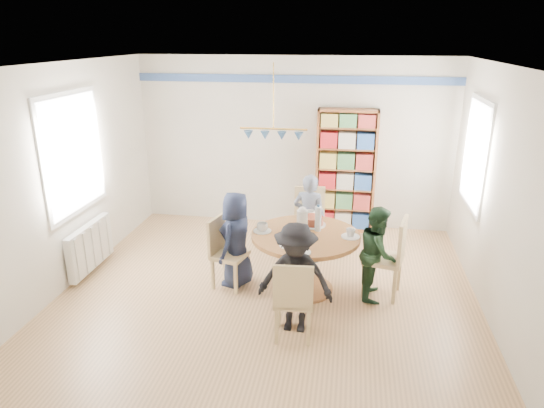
% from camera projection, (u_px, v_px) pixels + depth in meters
% --- Properties ---
extents(ground, '(5.00, 5.00, 0.00)m').
position_uv_depth(ground, '(267.00, 297.00, 5.85)').
color(ground, tan).
extents(room_shell, '(5.00, 5.00, 5.00)m').
position_uv_depth(room_shell, '(258.00, 147.00, 6.15)').
color(room_shell, white).
rests_on(room_shell, ground).
extents(radiator, '(0.12, 1.00, 0.60)m').
position_uv_depth(radiator, '(90.00, 247.00, 6.39)').
color(radiator, silver).
rests_on(radiator, ground).
extents(dining_table, '(1.30, 1.30, 0.75)m').
position_uv_depth(dining_table, '(305.00, 249.00, 5.83)').
color(dining_table, olive).
rests_on(dining_table, ground).
extents(chair_left, '(0.48, 0.48, 0.89)m').
position_uv_depth(chair_left, '(224.00, 249.00, 5.98)').
color(chair_left, tan).
rests_on(chair_left, ground).
extents(chair_right, '(0.53, 0.53, 0.99)m').
position_uv_depth(chair_right, '(391.00, 254.00, 5.71)').
color(chair_right, tan).
rests_on(chair_right, ground).
extents(chair_far, '(0.47, 0.47, 0.98)m').
position_uv_depth(chair_far, '(309.00, 219.00, 6.84)').
color(chair_far, tan).
rests_on(chair_far, ground).
extents(chair_near, '(0.43, 0.43, 0.90)m').
position_uv_depth(chair_near, '(293.00, 297.00, 4.87)').
color(chair_near, tan).
rests_on(chair_near, ground).
extents(person_left, '(0.52, 0.67, 1.21)m').
position_uv_depth(person_left, '(236.00, 239.00, 5.97)').
color(person_left, '#171D33').
rests_on(person_left, ground).
extents(person_right, '(0.46, 0.58, 1.14)m').
position_uv_depth(person_right, '(378.00, 253.00, 5.70)').
color(person_right, '#18301C').
rests_on(person_right, ground).
extents(person_far, '(0.50, 0.38, 1.25)m').
position_uv_depth(person_far, '(309.00, 218.00, 6.61)').
color(person_far, gray).
rests_on(person_far, ground).
extents(person_near, '(0.80, 0.49, 1.22)m').
position_uv_depth(person_near, '(295.00, 278.00, 5.02)').
color(person_near, black).
rests_on(person_near, ground).
extents(bookshelf, '(0.92, 0.28, 1.94)m').
position_uv_depth(bookshelf, '(346.00, 172.00, 7.58)').
color(bookshelf, brown).
rests_on(bookshelf, ground).
extents(tableware, '(1.27, 1.27, 0.33)m').
position_uv_depth(tableware, '(304.00, 227.00, 5.77)').
color(tableware, white).
rests_on(tableware, dining_table).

